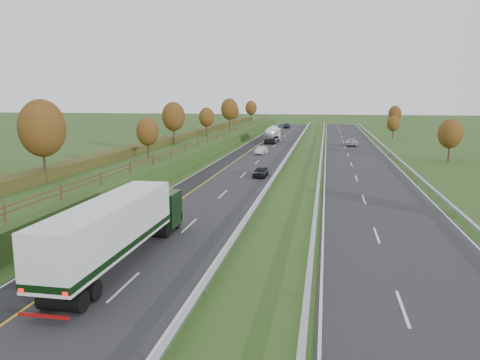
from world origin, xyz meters
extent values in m
plane|color=#2B4B1A|center=(8.00, 55.00, 0.00)|extent=(400.00, 400.00, 0.00)
cube|color=#252527|center=(0.00, 60.00, 0.02)|extent=(10.50, 200.00, 0.04)
cube|color=#252527|center=(16.50, 60.00, 0.02)|extent=(10.50, 200.00, 0.04)
cube|color=black|center=(-3.75, 60.00, 0.02)|extent=(3.00, 200.00, 0.04)
cube|color=silver|center=(-5.05, 60.00, 0.05)|extent=(0.15, 200.00, 0.01)
cube|color=gold|center=(-2.25, 60.00, 0.05)|extent=(0.15, 200.00, 0.01)
cube|color=silver|center=(5.05, 60.00, 0.05)|extent=(0.15, 200.00, 0.01)
cube|color=silver|center=(11.45, 60.00, 0.05)|extent=(0.15, 200.00, 0.01)
cube|color=silver|center=(21.55, 60.00, 0.05)|extent=(0.15, 200.00, 0.01)
cube|color=silver|center=(1.25, 11.00, 0.05)|extent=(0.15, 4.00, 0.01)
cube|color=silver|center=(15.25, 11.00, 0.05)|extent=(0.15, 4.00, 0.01)
cube|color=silver|center=(1.25, 23.00, 0.05)|extent=(0.15, 4.00, 0.01)
cube|color=silver|center=(15.25, 23.00, 0.05)|extent=(0.15, 4.00, 0.01)
cube|color=silver|center=(1.25, 35.00, 0.05)|extent=(0.15, 4.00, 0.01)
cube|color=silver|center=(15.25, 35.00, 0.05)|extent=(0.15, 4.00, 0.01)
cube|color=silver|center=(1.25, 47.00, 0.05)|extent=(0.15, 4.00, 0.01)
cube|color=silver|center=(15.25, 47.00, 0.05)|extent=(0.15, 4.00, 0.01)
cube|color=silver|center=(1.25, 59.00, 0.05)|extent=(0.15, 4.00, 0.01)
cube|color=silver|center=(15.25, 59.00, 0.05)|extent=(0.15, 4.00, 0.01)
cube|color=silver|center=(1.25, 71.00, 0.05)|extent=(0.15, 4.00, 0.01)
cube|color=silver|center=(15.25, 71.00, 0.05)|extent=(0.15, 4.00, 0.01)
cube|color=silver|center=(1.25, 83.00, 0.05)|extent=(0.15, 4.00, 0.01)
cube|color=silver|center=(15.25, 83.00, 0.05)|extent=(0.15, 4.00, 0.01)
cube|color=silver|center=(1.25, 95.00, 0.05)|extent=(0.15, 4.00, 0.01)
cube|color=silver|center=(15.25, 95.00, 0.05)|extent=(0.15, 4.00, 0.01)
cube|color=silver|center=(1.25, 107.00, 0.05)|extent=(0.15, 4.00, 0.01)
cube|color=silver|center=(15.25, 107.00, 0.05)|extent=(0.15, 4.00, 0.01)
cube|color=silver|center=(1.25, 119.00, 0.05)|extent=(0.15, 4.00, 0.01)
cube|color=silver|center=(15.25, 119.00, 0.05)|extent=(0.15, 4.00, 0.01)
cube|color=silver|center=(1.25, 131.00, 0.05)|extent=(0.15, 4.00, 0.01)
cube|color=silver|center=(15.25, 131.00, 0.05)|extent=(0.15, 4.00, 0.01)
cube|color=silver|center=(1.25, 143.00, 0.05)|extent=(0.15, 4.00, 0.01)
cube|color=silver|center=(15.25, 143.00, 0.05)|extent=(0.15, 4.00, 0.01)
cube|color=silver|center=(1.25, 155.00, 0.05)|extent=(0.15, 4.00, 0.01)
cube|color=silver|center=(15.25, 155.00, 0.05)|extent=(0.15, 4.00, 0.01)
cube|color=#2B4B1A|center=(-13.00, 60.00, 1.00)|extent=(12.00, 200.00, 2.00)
cube|color=#343917|center=(-15.00, 60.00, 2.55)|extent=(2.20, 180.00, 1.10)
cube|color=#422B19|center=(-8.50, 60.00, 2.55)|extent=(0.08, 184.00, 0.10)
cube|color=#422B19|center=(-8.50, 60.00, 2.95)|extent=(0.08, 184.00, 0.10)
cube|color=#422B19|center=(-8.50, 15.00, 2.60)|extent=(0.12, 0.12, 1.20)
cube|color=#422B19|center=(-8.50, 21.50, 2.60)|extent=(0.12, 0.12, 1.20)
cube|color=#422B19|center=(-8.50, 28.00, 2.60)|extent=(0.12, 0.12, 1.20)
cube|color=#422B19|center=(-8.50, 34.50, 2.60)|extent=(0.12, 0.12, 1.20)
cube|color=#422B19|center=(-8.50, 41.00, 2.60)|extent=(0.12, 0.12, 1.20)
cube|color=#422B19|center=(-8.50, 47.50, 2.60)|extent=(0.12, 0.12, 1.20)
cube|color=#422B19|center=(-8.50, 54.00, 2.60)|extent=(0.12, 0.12, 1.20)
cube|color=#422B19|center=(-8.50, 60.50, 2.60)|extent=(0.12, 0.12, 1.20)
cube|color=#422B19|center=(-8.50, 67.00, 2.60)|extent=(0.12, 0.12, 1.20)
cube|color=#422B19|center=(-8.50, 73.50, 2.60)|extent=(0.12, 0.12, 1.20)
cube|color=#422B19|center=(-8.50, 80.00, 2.60)|extent=(0.12, 0.12, 1.20)
cube|color=#422B19|center=(-8.50, 86.50, 2.60)|extent=(0.12, 0.12, 1.20)
cube|color=#422B19|center=(-8.50, 93.00, 2.60)|extent=(0.12, 0.12, 1.20)
cube|color=#422B19|center=(-8.50, 99.50, 2.60)|extent=(0.12, 0.12, 1.20)
cube|color=#422B19|center=(-8.50, 106.00, 2.60)|extent=(0.12, 0.12, 1.20)
cube|color=#422B19|center=(-8.50, 112.50, 2.60)|extent=(0.12, 0.12, 1.20)
cube|color=#422B19|center=(-8.50, 119.00, 2.60)|extent=(0.12, 0.12, 1.20)
cube|color=#422B19|center=(-8.50, 125.50, 2.60)|extent=(0.12, 0.12, 1.20)
cube|color=#422B19|center=(-8.50, 132.00, 2.60)|extent=(0.12, 0.12, 1.20)
cube|color=#422B19|center=(-8.50, 138.50, 2.60)|extent=(0.12, 0.12, 1.20)
cube|color=#422B19|center=(-8.50, 145.00, 2.60)|extent=(0.12, 0.12, 1.20)
cube|color=#422B19|center=(-8.50, 151.50, 2.60)|extent=(0.12, 0.12, 1.20)
cube|color=#9A9CA2|center=(5.70, 60.00, 0.62)|extent=(0.32, 200.00, 0.18)
cube|color=#9A9CA2|center=(5.70, 11.00, 0.28)|extent=(0.10, 0.14, 0.56)
cube|color=#9A9CA2|center=(5.70, 18.00, 0.28)|extent=(0.10, 0.14, 0.56)
cube|color=#9A9CA2|center=(5.70, 25.00, 0.28)|extent=(0.10, 0.14, 0.56)
cube|color=#9A9CA2|center=(5.70, 32.00, 0.28)|extent=(0.10, 0.14, 0.56)
cube|color=#9A9CA2|center=(5.70, 39.00, 0.28)|extent=(0.10, 0.14, 0.56)
cube|color=#9A9CA2|center=(5.70, 46.00, 0.28)|extent=(0.10, 0.14, 0.56)
cube|color=#9A9CA2|center=(5.70, 53.00, 0.28)|extent=(0.10, 0.14, 0.56)
cube|color=#9A9CA2|center=(5.70, 60.00, 0.28)|extent=(0.10, 0.14, 0.56)
cube|color=#9A9CA2|center=(5.70, 67.00, 0.28)|extent=(0.10, 0.14, 0.56)
cube|color=#9A9CA2|center=(5.70, 74.00, 0.28)|extent=(0.10, 0.14, 0.56)
cube|color=#9A9CA2|center=(5.70, 81.00, 0.28)|extent=(0.10, 0.14, 0.56)
cube|color=#9A9CA2|center=(5.70, 88.00, 0.28)|extent=(0.10, 0.14, 0.56)
cube|color=#9A9CA2|center=(5.70, 95.00, 0.28)|extent=(0.10, 0.14, 0.56)
cube|color=#9A9CA2|center=(5.70, 102.00, 0.28)|extent=(0.10, 0.14, 0.56)
cube|color=#9A9CA2|center=(5.70, 109.00, 0.28)|extent=(0.10, 0.14, 0.56)
cube|color=#9A9CA2|center=(5.70, 116.00, 0.28)|extent=(0.10, 0.14, 0.56)
cube|color=#9A9CA2|center=(5.70, 123.00, 0.28)|extent=(0.10, 0.14, 0.56)
cube|color=#9A9CA2|center=(5.70, 130.00, 0.28)|extent=(0.10, 0.14, 0.56)
cube|color=#9A9CA2|center=(5.70, 137.00, 0.28)|extent=(0.10, 0.14, 0.56)
cube|color=#9A9CA2|center=(5.70, 144.00, 0.28)|extent=(0.10, 0.14, 0.56)
cube|color=#9A9CA2|center=(5.70, 151.00, 0.28)|extent=(0.10, 0.14, 0.56)
cube|color=#9A9CA2|center=(5.70, 158.00, 0.28)|extent=(0.10, 0.14, 0.56)
cube|color=#9A9CA2|center=(10.80, 60.00, 0.62)|extent=(0.32, 200.00, 0.18)
cube|color=#9A9CA2|center=(10.80, 11.00, 0.28)|extent=(0.10, 0.14, 0.56)
cube|color=#9A9CA2|center=(10.80, 18.00, 0.28)|extent=(0.10, 0.14, 0.56)
cube|color=#9A9CA2|center=(10.80, 25.00, 0.28)|extent=(0.10, 0.14, 0.56)
cube|color=#9A9CA2|center=(10.80, 32.00, 0.28)|extent=(0.10, 0.14, 0.56)
cube|color=#9A9CA2|center=(10.80, 39.00, 0.28)|extent=(0.10, 0.14, 0.56)
cube|color=#9A9CA2|center=(10.80, 46.00, 0.28)|extent=(0.10, 0.14, 0.56)
cube|color=#9A9CA2|center=(10.80, 53.00, 0.28)|extent=(0.10, 0.14, 0.56)
cube|color=#9A9CA2|center=(10.80, 60.00, 0.28)|extent=(0.10, 0.14, 0.56)
cube|color=#9A9CA2|center=(10.80, 67.00, 0.28)|extent=(0.10, 0.14, 0.56)
cube|color=#9A9CA2|center=(10.80, 74.00, 0.28)|extent=(0.10, 0.14, 0.56)
cube|color=#9A9CA2|center=(10.80, 81.00, 0.28)|extent=(0.10, 0.14, 0.56)
cube|color=#9A9CA2|center=(10.80, 88.00, 0.28)|extent=(0.10, 0.14, 0.56)
cube|color=#9A9CA2|center=(10.80, 95.00, 0.28)|extent=(0.10, 0.14, 0.56)
cube|color=#9A9CA2|center=(10.80, 102.00, 0.28)|extent=(0.10, 0.14, 0.56)
cube|color=#9A9CA2|center=(10.80, 109.00, 0.28)|extent=(0.10, 0.14, 0.56)
cube|color=#9A9CA2|center=(10.80, 116.00, 0.28)|extent=(0.10, 0.14, 0.56)
cube|color=#9A9CA2|center=(10.80, 123.00, 0.28)|extent=(0.10, 0.14, 0.56)
cube|color=#9A9CA2|center=(10.80, 130.00, 0.28)|extent=(0.10, 0.14, 0.56)
cube|color=#9A9CA2|center=(10.80, 137.00, 0.28)|extent=(0.10, 0.14, 0.56)
cube|color=#9A9CA2|center=(10.80, 144.00, 0.28)|extent=(0.10, 0.14, 0.56)
cube|color=#9A9CA2|center=(10.80, 151.00, 0.28)|extent=(0.10, 0.14, 0.56)
cube|color=#9A9CA2|center=(10.80, 158.00, 0.28)|extent=(0.10, 0.14, 0.56)
cube|color=#9A9CA2|center=(22.30, 60.00, 0.62)|extent=(0.32, 200.00, 0.18)
cube|color=#9A9CA2|center=(22.30, 32.00, 0.28)|extent=(0.10, 0.14, 0.56)
cube|color=#9A9CA2|center=(22.30, 46.00, 0.28)|extent=(0.10, 0.14, 0.56)
cube|color=#9A9CA2|center=(22.30, 60.00, 0.28)|extent=(0.10, 0.14, 0.56)
cube|color=#9A9CA2|center=(22.30, 74.00, 0.28)|extent=(0.10, 0.14, 0.56)
cube|color=#9A9CA2|center=(22.30, 88.00, 0.28)|extent=(0.10, 0.14, 0.56)
cube|color=#9A9CA2|center=(22.30, 102.00, 0.28)|extent=(0.10, 0.14, 0.56)
cube|color=#9A9CA2|center=(22.30, 116.00, 0.28)|extent=(0.10, 0.14, 0.56)
cube|color=#9A9CA2|center=(22.30, 130.00, 0.28)|extent=(0.10, 0.14, 0.56)
cube|color=#9A9CA2|center=(22.30, 144.00, 0.28)|extent=(0.10, 0.14, 0.56)
cube|color=#9A9CA2|center=(22.30, 158.00, 0.28)|extent=(0.10, 0.14, 0.56)
cylinder|color=#2D2116|center=(-14.00, 28.00, 3.58)|extent=(0.24, 0.24, 3.15)
ellipsoid|color=#4E2E11|center=(-14.00, 28.00, 7.04)|extent=(4.20, 4.20, 5.25)
cylinder|color=#2D2116|center=(-11.00, 46.00, 3.08)|extent=(0.24, 0.24, 2.16)
ellipsoid|color=#4E2E11|center=(-11.00, 46.00, 5.46)|extent=(2.88, 2.88, 3.60)
cylinder|color=#2D2116|center=(-13.50, 64.00, 3.44)|extent=(0.24, 0.24, 2.88)
ellipsoid|color=#4E2E11|center=(-13.50, 64.00, 6.61)|extent=(3.84, 3.84, 4.80)
cylinder|color=#2D2116|center=(-12.50, 82.00, 3.17)|extent=(0.24, 0.24, 2.34)
ellipsoid|color=#4E2E11|center=(-12.50, 82.00, 5.74)|extent=(3.12, 3.12, 3.90)
cylinder|color=#2D2116|center=(-11.50, 100.00, 3.53)|extent=(0.24, 0.24, 3.06)
ellipsoid|color=#4E2E11|center=(-11.50, 100.00, 6.90)|extent=(4.08, 4.08, 5.10)
cylinder|color=#2D2116|center=(-14.00, 118.00, 3.12)|extent=(0.24, 0.24, 2.25)
ellipsoid|color=#4E2E11|center=(-14.00, 118.00, 5.60)|extent=(3.00, 3.00, 3.75)
cylinder|color=#2D2116|center=(-12.00, 136.00, 3.35)|extent=(0.24, 0.24, 2.70)
ellipsoid|color=#4E2E11|center=(-12.00, 136.00, 6.32)|extent=(3.60, 3.60, 4.50)
cylinder|color=#2D2116|center=(30.00, 65.00, 1.35)|extent=(0.24, 0.24, 2.70)
ellipsoid|color=#4E2E11|center=(30.00, 65.00, 4.32)|extent=(3.60, 3.60, 4.50)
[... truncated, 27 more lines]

